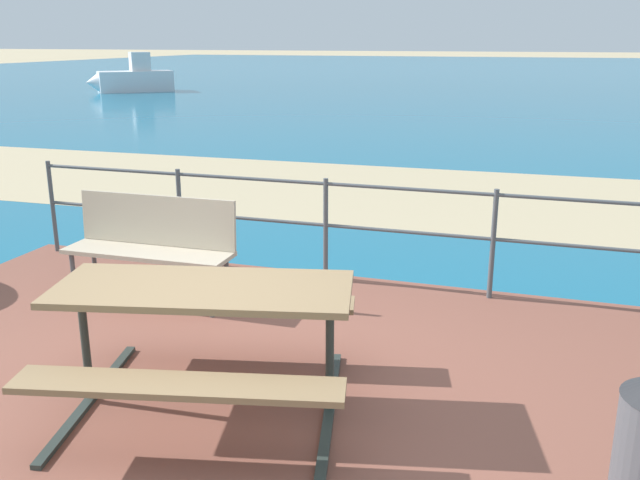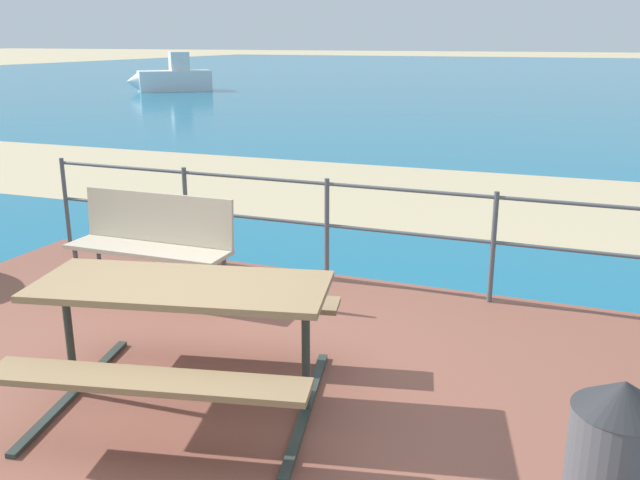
# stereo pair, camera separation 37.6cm
# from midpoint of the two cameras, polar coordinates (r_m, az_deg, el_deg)

# --- Properties ---
(ground_plane) EXTENTS (240.00, 240.00, 0.00)m
(ground_plane) POSITION_cam_midpoint_polar(r_m,az_deg,el_deg) (4.39, -11.94, -14.20)
(ground_plane) COLOR tan
(patio_paving) EXTENTS (6.40, 5.20, 0.06)m
(patio_paving) POSITION_cam_midpoint_polar(r_m,az_deg,el_deg) (4.38, -11.96, -13.86)
(patio_paving) COLOR brown
(patio_paving) RESTS_ON ground
(sea_water) EXTENTS (90.00, 90.00, 0.01)m
(sea_water) POSITION_cam_midpoint_polar(r_m,az_deg,el_deg) (43.35, 15.63, 12.85)
(sea_water) COLOR #196B8E
(sea_water) RESTS_ON ground
(beach_strip) EXTENTS (54.07, 5.24, 0.01)m
(beach_strip) POSITION_cam_midpoint_polar(r_m,az_deg,el_deg) (10.20, 6.31, 3.79)
(beach_strip) COLOR tan
(beach_strip) RESTS_ON ground
(picnic_table) EXTENTS (1.99, 1.78, 0.78)m
(picnic_table) POSITION_cam_midpoint_polar(r_m,az_deg,el_deg) (4.13, -12.14, -6.21)
(picnic_table) COLOR #8C704C
(picnic_table) RESTS_ON patio_paving
(park_bench) EXTENTS (1.44, 0.43, 0.88)m
(park_bench) POSITION_cam_midpoint_polar(r_m,az_deg,el_deg) (5.98, -15.46, 0.04)
(park_bench) COLOR #BCAD93
(park_bench) RESTS_ON patio_paving
(railing_fence) EXTENTS (5.94, 0.04, 0.95)m
(railing_fence) POSITION_cam_midpoint_polar(r_m,az_deg,el_deg) (6.20, -1.26, 2.00)
(railing_fence) COLOR #4C5156
(railing_fence) RESTS_ON patio_paving
(boat_near) EXTENTS (3.31, 3.06, 1.63)m
(boat_near) POSITION_cam_midpoint_polar(r_m,az_deg,el_deg) (31.06, -15.54, 12.70)
(boat_near) COLOR silver
(boat_near) RESTS_ON sea_water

